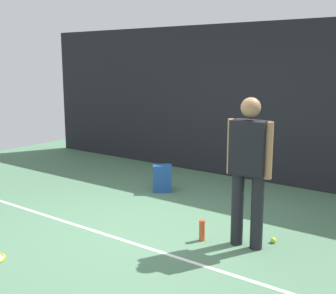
{
  "coord_description": "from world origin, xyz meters",
  "views": [
    {
      "loc": [
        3.27,
        -4.03,
        2.07
      ],
      "look_at": [
        0.0,
        0.4,
        1.0
      ],
      "focal_mm": 46.82,
      "sensor_mm": 36.0,
      "label": 1
    }
  ],
  "objects_px": {
    "backpack": "(162,179)",
    "water_bottle": "(202,230)",
    "tennis_player": "(249,164)",
    "tennis_ball_near_player": "(273,240)"
  },
  "relations": [
    {
      "from": "backpack",
      "to": "water_bottle",
      "type": "relative_size",
      "value": 1.77
    },
    {
      "from": "tennis_player",
      "to": "backpack",
      "type": "bearing_deg",
      "value": 148.39
    },
    {
      "from": "tennis_ball_near_player",
      "to": "water_bottle",
      "type": "height_order",
      "value": "water_bottle"
    },
    {
      "from": "tennis_player",
      "to": "backpack",
      "type": "relative_size",
      "value": 3.86
    },
    {
      "from": "tennis_player",
      "to": "tennis_ball_near_player",
      "type": "relative_size",
      "value": 25.76
    },
    {
      "from": "tennis_player",
      "to": "water_bottle",
      "type": "relative_size",
      "value": 6.82
    },
    {
      "from": "backpack",
      "to": "water_bottle",
      "type": "xyz_separation_m",
      "value": [
        1.6,
        -1.33,
        -0.09
      ]
    },
    {
      "from": "tennis_player",
      "to": "backpack",
      "type": "distance_m",
      "value": 2.51
    },
    {
      "from": "tennis_ball_near_player",
      "to": "water_bottle",
      "type": "distance_m",
      "value": 0.84
    },
    {
      "from": "backpack",
      "to": "tennis_ball_near_player",
      "type": "height_order",
      "value": "backpack"
    }
  ]
}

